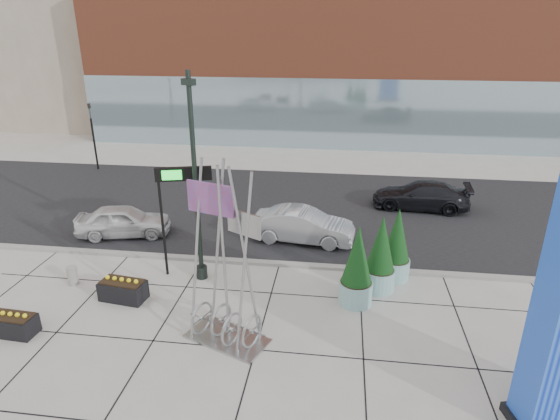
# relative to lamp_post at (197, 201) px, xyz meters

# --- Properties ---
(ground) EXTENTS (160.00, 160.00, 0.00)m
(ground) POSITION_rel_lamp_post_xyz_m (1.64, -2.72, -2.96)
(ground) COLOR #9E9991
(ground) RESTS_ON ground
(street_asphalt) EXTENTS (80.00, 12.00, 0.02)m
(street_asphalt) POSITION_rel_lamp_post_xyz_m (1.64, 7.28, -2.95)
(street_asphalt) COLOR black
(street_asphalt) RESTS_ON ground
(curb_edge) EXTENTS (80.00, 0.30, 0.12)m
(curb_edge) POSITION_rel_lamp_post_xyz_m (1.64, 1.28, -2.90)
(curb_edge) COLOR gray
(curb_edge) RESTS_ON ground
(tower_podium) EXTENTS (34.00, 10.00, 11.00)m
(tower_podium) POSITION_rel_lamp_post_xyz_m (2.64, 24.28, 2.54)
(tower_podium) COLOR brown
(tower_podium) RESTS_ON ground
(tower_glass_front) EXTENTS (34.00, 0.60, 5.00)m
(tower_glass_front) POSITION_rel_lamp_post_xyz_m (2.64, 19.48, -0.46)
(tower_glass_front) COLOR #8CA5B2
(tower_glass_front) RESTS_ON ground
(lamp_post) EXTENTS (0.49, 0.40, 7.22)m
(lamp_post) POSITION_rel_lamp_post_xyz_m (0.00, 0.00, 0.00)
(lamp_post) COLOR black
(lamp_post) RESTS_ON ground
(public_art_sculpture) EXTENTS (2.63, 2.00, 5.37)m
(public_art_sculpture) POSITION_rel_lamp_post_xyz_m (1.76, -3.37, -1.55)
(public_art_sculpture) COLOR #A3A5A7
(public_art_sculpture) RESTS_ON ground
(concrete_bollard) EXTENTS (0.35, 0.35, 0.68)m
(concrete_bollard) POSITION_rel_lamp_post_xyz_m (-4.35, -1.04, -2.61)
(concrete_bollard) COLOR gray
(concrete_bollard) RESTS_ON ground
(overhead_street_sign) EXTENTS (1.88, 0.64, 4.04)m
(overhead_street_sign) POSITION_rel_lamp_post_xyz_m (-0.64, 0.08, 0.51)
(overhead_street_sign) COLOR black
(overhead_street_sign) RESTS_ON ground
(round_planter_east) EXTENTS (1.09, 1.09, 2.72)m
(round_planter_east) POSITION_rel_lamp_post_xyz_m (6.24, 0.03, -1.67)
(round_planter_east) COLOR #86B4B3
(round_planter_east) RESTS_ON ground
(round_planter_mid) EXTENTS (1.07, 1.07, 2.68)m
(round_planter_mid) POSITION_rel_lamp_post_xyz_m (6.84, 0.88, -1.69)
(round_planter_mid) COLOR #86B4B3
(round_planter_mid) RESTS_ON ground
(round_planter_west) EXTENTS (1.10, 1.10, 2.74)m
(round_planter_west) POSITION_rel_lamp_post_xyz_m (5.44, -0.92, -1.66)
(round_planter_west) COLOR #86B4B3
(round_planter_west) RESTS_ON ground
(box_planter_north) EXTENTS (1.57, 0.93, 0.82)m
(box_planter_north) POSITION_rel_lamp_post_xyz_m (-2.16, -1.72, -2.58)
(box_planter_north) COLOR black
(box_planter_north) RESTS_ON ground
(box_planter_south) EXTENTS (1.39, 0.75, 0.74)m
(box_planter_south) POSITION_rel_lamp_post_xyz_m (-4.56, -3.92, -2.61)
(box_planter_south) COLOR black
(box_planter_south) RESTS_ON ground
(car_white_west) EXTENTS (4.17, 2.41, 1.33)m
(car_white_west) POSITION_rel_lamp_post_xyz_m (-4.33, 3.08, -2.29)
(car_white_west) COLOR silver
(car_white_west) RESTS_ON ground
(car_silver_mid) EXTENTS (4.38, 1.94, 1.40)m
(car_silver_mid) POSITION_rel_lamp_post_xyz_m (3.33, 3.51, -2.26)
(car_silver_mid) COLOR #A6A7AE
(car_silver_mid) RESTS_ON ground
(car_dark_east) EXTENTS (4.77, 2.30, 1.34)m
(car_dark_east) POSITION_rel_lamp_post_xyz_m (8.75, 8.03, -2.29)
(car_dark_east) COLOR black
(car_dark_east) RESTS_ON ground
(traffic_signal) EXTENTS (0.15, 0.18, 4.10)m
(traffic_signal) POSITION_rel_lamp_post_xyz_m (-10.36, 12.28, -0.65)
(traffic_signal) COLOR black
(traffic_signal) RESTS_ON ground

